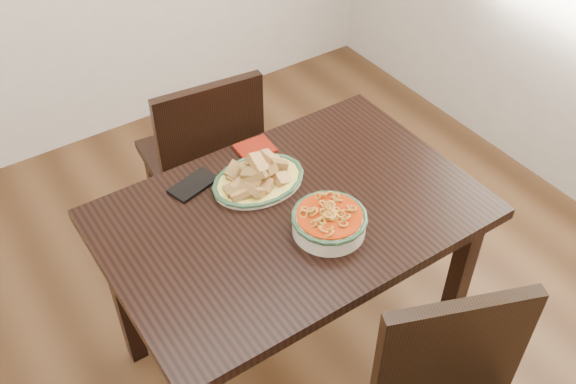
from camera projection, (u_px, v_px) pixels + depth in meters
floor at (266, 365)px, 2.45m from camera, size 3.50×3.50×0.00m
dining_table at (291, 233)px, 2.07m from camera, size 1.16×0.78×0.75m
chair_far at (205, 156)px, 2.59m from camera, size 0.46×0.46×0.89m
fish_plate at (258, 173)px, 2.06m from camera, size 0.31×0.24×0.11m
noodle_bowl at (329, 220)px, 1.90m from camera, size 0.23×0.23×0.08m
smartphone at (193, 185)px, 2.08m from camera, size 0.17×0.12×0.01m
napkin at (255, 149)px, 2.22m from camera, size 0.13×0.11×0.01m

